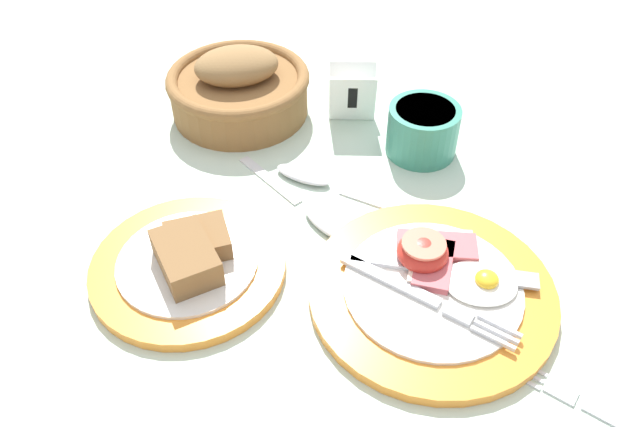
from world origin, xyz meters
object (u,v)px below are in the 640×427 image
Objects in this scene: bread_plate at (194,262)px; fork_on_cloth at (610,414)px; teaspoon_near_cup at (316,211)px; breakfast_plate at (438,286)px; sugar_cup at (427,129)px; bread_basket at (242,88)px; number_card at (356,95)px; teaspoon_by_saucer at (327,182)px.

bread_plate is 1.18× the size of fork_on_cloth.
fork_on_cloth is at bearing -18.01° from bread_plate.
teaspoon_near_cup is at bearing 39.42° from bread_plate.
breakfast_plate reaches higher than teaspoon_near_cup.
sugar_cup is 0.52× the size of fork_on_cloth.
sugar_cup is 0.47× the size of bread_basket.
number_card reaches higher than breakfast_plate.
bread_plate is at bearing -97.00° from teaspoon_near_cup.
breakfast_plate reaches higher than teaspoon_by_saucer.
bread_basket is 0.23m from teaspoon_near_cup.
bread_basket reaches higher than teaspoon_near_cup.
breakfast_plate is at bearing -75.46° from number_card.
number_card reaches higher than fork_on_cloth.
teaspoon_by_saucer is at bearing 129.01° from breakfast_plate.
number_card is 0.47m from fork_on_cloth.
teaspoon_by_saucer is 0.38m from fork_on_cloth.
sugar_cup is at bearing -38.30° from number_card.
bread_basket reaches higher than bread_plate.
teaspoon_by_saucer is (-0.12, -0.08, -0.03)m from sugar_cup.
bread_basket is (-0.00, 0.29, 0.02)m from bread_plate.
breakfast_plate is 0.38m from bread_basket.
number_card is 0.15m from teaspoon_by_saucer.
teaspoon_near_cup is at bearing -9.28° from fork_on_cloth.
number_card is (0.15, -0.00, -0.00)m from bread_basket.
bread_basket is at bearing -26.75° from teaspoon_by_saucer.
number_card is (-0.10, 0.29, 0.03)m from breakfast_plate.
breakfast_plate is 1.59× the size of teaspoon_near_cup.
teaspoon_by_saucer is 1.11× the size of fork_on_cloth.
breakfast_plate is at bearing 150.84° from teaspoon_by_saucer.
bread_plate is 0.33m from sugar_cup.
teaspoon_near_cup is at bearing -58.81° from bread_basket.
teaspoon_by_saucer is (0.12, 0.15, -0.01)m from bread_plate.
teaspoon_by_saucer is at bearing 123.85° from teaspoon_near_cup.
sugar_cup is 0.38m from fork_on_cloth.
bread_basket is 1.23× the size of teaspoon_near_cup.
sugar_cup is 0.14m from teaspoon_by_saucer.
breakfast_plate is at bearing -49.80° from bread_basket.
number_card is 0.20m from teaspoon_near_cup.
sugar_cup is 0.47× the size of teaspoon_by_saucer.
breakfast_plate is 0.16m from teaspoon_near_cup.
breakfast_plate is 2.78× the size of sugar_cup.
breakfast_plate is 1.31× the size of teaspoon_by_saucer.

